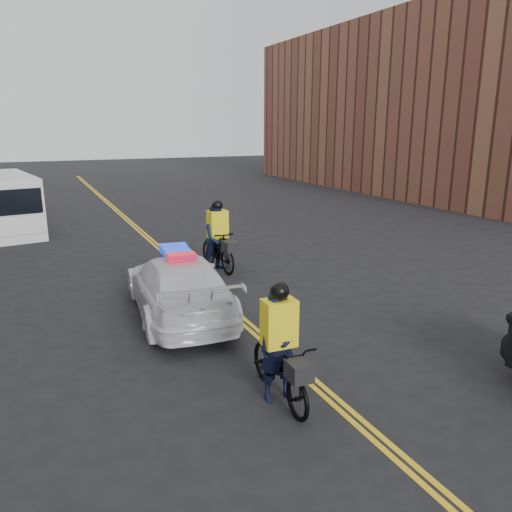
{
  "coord_description": "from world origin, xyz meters",
  "views": [
    {
      "loc": [
        -4.21,
        -9.26,
        4.37
      ],
      "look_at": [
        0.68,
        1.38,
        1.3
      ],
      "focal_mm": 35.0,
      "sensor_mm": 36.0,
      "label": 1
    }
  ],
  "objects_px": {
    "cyclist_near": "(279,359)",
    "cyclist_far": "(218,243)",
    "police_cruiser": "(179,285)",
    "cargo_van": "(5,205)"
  },
  "relations": [
    {
      "from": "cyclist_near",
      "to": "cyclist_far",
      "type": "bearing_deg",
      "value": 79.13
    },
    {
      "from": "police_cruiser",
      "to": "cyclist_near",
      "type": "height_order",
      "value": "cyclist_near"
    },
    {
      "from": "police_cruiser",
      "to": "cargo_van",
      "type": "distance_m",
      "value": 12.77
    },
    {
      "from": "police_cruiser",
      "to": "cyclist_far",
      "type": "xyz_separation_m",
      "value": [
        2.18,
        3.18,
        0.14
      ]
    },
    {
      "from": "cyclist_near",
      "to": "cyclist_far",
      "type": "distance_m",
      "value": 7.72
    },
    {
      "from": "police_cruiser",
      "to": "cyclist_near",
      "type": "xyz_separation_m",
      "value": [
        0.42,
        -4.34,
        -0.03
      ]
    },
    {
      "from": "cargo_van",
      "to": "cyclist_far",
      "type": "height_order",
      "value": "cargo_van"
    },
    {
      "from": "cyclist_near",
      "to": "police_cruiser",
      "type": "bearing_deg",
      "value": 97.84
    },
    {
      "from": "cargo_van",
      "to": "police_cruiser",
      "type": "bearing_deg",
      "value": -81.59
    },
    {
      "from": "cargo_van",
      "to": "cyclist_far",
      "type": "distance_m",
      "value": 10.85
    }
  ]
}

